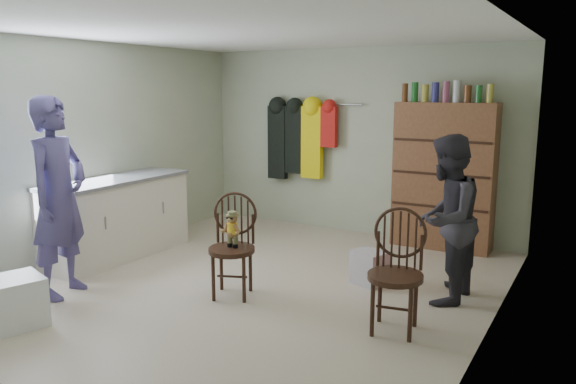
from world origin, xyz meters
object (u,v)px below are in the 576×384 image
Objects in this scene: counter at (117,218)px; chair_front at (233,239)px; dresser at (444,175)px; chair_far at (397,266)px.

chair_front is (1.90, -0.33, 0.08)m from counter.
dresser is (3.20, 2.30, 0.44)m from counter.
counter is 0.90× the size of dresser.
chair_far reaches higher than chair_front.
chair_front reaches higher than counter.
counter is 3.96m from dresser.
chair_far is at bearing -21.72° from chair_front.
chair_front is 1.62m from chair_far.
dresser is (-0.32, 2.61, 0.37)m from chair_far.
dresser reaches higher than chair_front.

